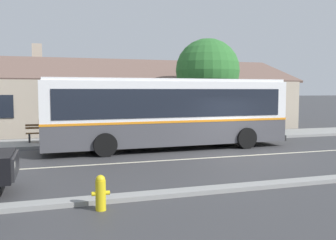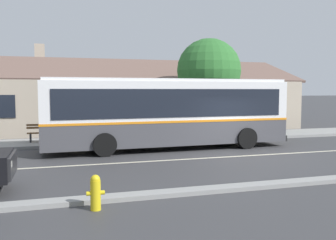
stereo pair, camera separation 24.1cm
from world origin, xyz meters
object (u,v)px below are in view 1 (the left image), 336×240
object	(u,v)px
fire_hydrant	(101,192)
transit_bus	(167,111)
bench_down_street	(139,131)
street_tree_primary	(208,72)
bench_by_building	(43,134)

from	to	relation	value
fire_hydrant	transit_bus	bearing A→B (deg)	62.74
bench_down_street	street_tree_primary	distance (m)	5.80
transit_bus	street_tree_primary	bearing A→B (deg)	46.55
transit_bus	street_tree_primary	size ratio (longest dim) A/B	1.98
street_tree_primary	bench_by_building	bearing A→B (deg)	-173.88
transit_bus	fire_hydrant	size ratio (longest dim) A/B	14.04
bench_by_building	fire_hydrant	distance (m)	11.45
bench_by_building	bench_down_street	xyz separation A→B (m)	(4.90, -0.27, -0.01)
bench_by_building	bench_down_street	world-z (taller)	same
bench_by_building	street_tree_primary	world-z (taller)	street_tree_primary
street_tree_primary	transit_bus	bearing A→B (deg)	-133.45
transit_bus	bench_by_building	size ratio (longest dim) A/B	6.91
transit_bus	bench_down_street	bearing A→B (deg)	104.64
bench_by_building	fire_hydrant	world-z (taller)	bench_by_building
bench_by_building	street_tree_primary	distance (m)	10.10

